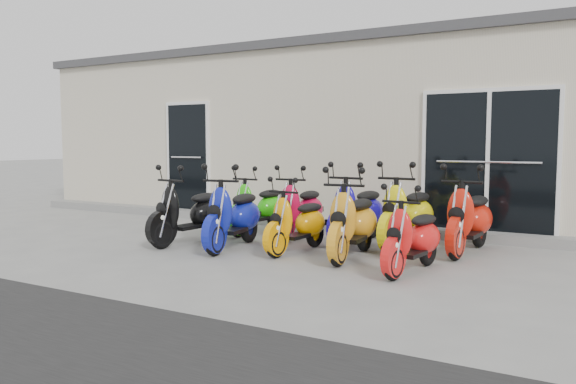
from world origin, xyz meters
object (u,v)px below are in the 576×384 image
scooter_front_black (190,204)px  scooter_front_blue (233,206)px  scooter_back_blue (358,202)px  scooter_back_extra (470,208)px  scooter_front_orange_b (353,212)px  scooter_back_red (301,201)px  scooter_back_yellow (407,204)px  scooter_back_green (258,199)px  scooter_front_orange_a (297,214)px  scooter_front_red (413,228)px

scooter_front_black → scooter_front_blue: 0.80m
scooter_front_blue → scooter_back_blue: size_ratio=0.99×
scooter_back_blue → scooter_back_extra: 1.61m
scooter_front_orange_b → scooter_front_black: bearing=179.7°
scooter_front_orange_b → scooter_back_red: (-1.35, 1.11, -0.02)m
scooter_back_yellow → scooter_front_orange_b: bearing=-103.9°
scooter_back_green → scooter_back_red: size_ratio=0.98×
scooter_front_orange_b → scooter_back_yellow: size_ratio=0.97×
scooter_back_red → scooter_back_blue: (0.98, -0.05, 0.04)m
scooter_back_blue → scooter_back_extra: same height
scooter_front_black → scooter_back_extra: bearing=24.7°
scooter_front_blue → scooter_back_blue: 1.85m
scooter_back_green → scooter_back_blue: size_ratio=0.92×
scooter_front_orange_b → scooter_back_green: size_ratio=1.07×
scooter_front_orange_a → scooter_back_blue: 1.15m
scooter_front_orange_b → scooter_back_yellow: bearing=65.2°
scooter_front_red → scooter_back_yellow: (-0.52, 1.46, 0.10)m
scooter_back_green → scooter_front_orange_a: bearing=-34.7°
scooter_front_black → scooter_back_blue: (2.15, 1.25, 0.02)m
scooter_back_blue → scooter_back_yellow: bearing=3.6°
scooter_front_blue → scooter_back_red: (0.37, 1.31, -0.03)m
scooter_back_red → scooter_front_red: bearing=-36.3°
scooter_front_blue → scooter_back_yellow: (2.11, 1.25, 0.02)m
scooter_front_blue → scooter_back_blue: (1.35, 1.27, 0.00)m
scooter_back_red → scooter_back_blue: size_ratio=0.94×
scooter_front_orange_a → scooter_back_extra: bearing=33.4°
scooter_front_red → scooter_front_blue: bearing=-176.9°
scooter_front_black → scooter_front_blue: scooter_front_blue is taller
scooter_front_blue → scooter_front_orange_a: (0.91, 0.21, -0.08)m
scooter_front_orange_a → scooter_back_blue: scooter_back_blue is taller
scooter_front_blue → scooter_front_red: scooter_front_blue is taller
scooter_back_green → scooter_back_blue: scooter_back_blue is taller
scooter_front_blue → scooter_back_yellow: 2.45m
scooter_front_red → scooter_front_orange_b: bearing=163.3°
scooter_front_red → scooter_back_red: 2.73m
scooter_front_orange_a → scooter_front_orange_b: bearing=6.0°
scooter_front_blue → scooter_back_red: scooter_front_blue is taller
scooter_front_red → scooter_back_extra: (0.33, 1.47, 0.09)m
scooter_front_orange_a → scooter_back_blue: (0.44, 1.06, 0.09)m
scooter_back_extra → scooter_back_yellow: bearing=-174.4°
scooter_front_red → scooter_back_blue: size_ratio=0.85×
scooter_front_orange_a → scooter_front_red: (1.72, -0.41, -0.00)m
scooter_front_orange_a → scooter_back_red: (-0.54, 1.11, 0.05)m
scooter_back_extra → scooter_back_green: bearing=-176.5°
scooter_back_green → scooter_back_red: bearing=4.1°
scooter_front_blue → scooter_front_orange_a: size_ratio=1.16×
scooter_front_orange_b → scooter_back_extra: size_ratio=0.98×
scooter_front_red → scooter_back_blue: (-1.28, 1.47, 0.09)m
scooter_front_black → scooter_front_orange_b: (2.52, 0.18, 0.01)m
scooter_front_orange_b → scooter_back_blue: size_ratio=0.98×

